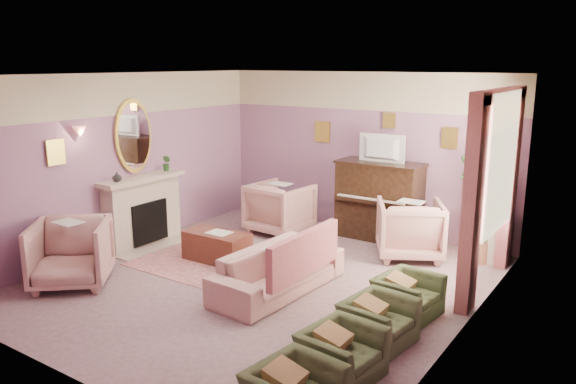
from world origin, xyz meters
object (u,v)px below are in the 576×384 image
Objects in this scene: coffee_table at (217,247)px; floral_armchair_right at (410,226)px; sofa at (278,262)px; floral_armchair_front at (70,250)px; olive_chair_c at (379,315)px; piano at (379,201)px; olive_chair_d at (408,289)px; side_table at (491,238)px; olive_chair_b at (342,346)px; floral_armchair_left at (280,205)px; television at (380,146)px.

coffee_table is 1.00× the size of floral_armchair_right.
floral_armchair_front reaches higher than sofa.
piano is at bearing 115.09° from olive_chair_c.
olive_chair_d is 2.55m from side_table.
olive_chair_b is at bearing -94.11° from side_table.
olive_chair_c is 1.07× the size of side_table.
olive_chair_c is at bearing -40.57° from floral_armchair_left.
piano is 1.75× the size of television.
floral_armchair_right is at bearing 37.47° from coffee_table.
piano is at bearing 23.17° from floral_armchair_left.
floral_armchair_front is 1.33× the size of olive_chair_c.
floral_armchair_front is 1.33× the size of olive_chair_d.
piano is 2.86m from sofa.
sofa is 2.68× the size of olive_chair_d.
coffee_table is 1.33× the size of olive_chair_b.
sofa reaches higher than olive_chair_c.
piano reaches higher than side_table.
coffee_table is 3.28m from olive_chair_c.
olive_chair_c is at bearing -95.11° from side_table.
television is 1.07× the size of olive_chair_b.
side_table is at bearing 85.89° from olive_chair_b.
floral_armchair_right reaches higher than side_table.
piano is 0.70× the size of sofa.
sofa is 2.02× the size of floral_armchair_right.
coffee_table is at bearing -142.53° from floral_armchair_right.
television is at bearing 145.19° from floral_armchair_right.
olive_chair_c is 0.82m from olive_chair_d.
sofa is at bearing -55.67° from floral_armchair_left.
olive_chair_b is 1.64m from olive_chair_d.
floral_armchair_right is 1.00× the size of floral_armchair_front.
floral_armchair_left reaches higher than olive_chair_b.
olive_chair_b is (3.17, -3.54, -0.17)m from floral_armchair_left.
piano is 4.52m from olive_chair_b.
olive_chair_b is 4.19m from side_table.
piano reaches higher than olive_chair_d.
olive_chair_b is at bearing -29.87° from coffee_table.
piano is 1.73m from floral_armchair_left.
television reaches higher than olive_chair_d.
olive_chair_c is at bearing -17.84° from sofa.
floral_armchair_left is 1.33× the size of olive_chair_d.
piano is 1.87× the size of olive_chair_c.
olive_chair_c is at bearing 11.54° from floral_armchair_front.
television is 3.25m from olive_chair_d.
floral_armchair_front is at bearing -118.61° from coffee_table.
piano reaches higher than floral_armchair_front.
floral_armchair_right is at bearing 67.90° from sofa.
sofa is at bearing -92.00° from piano.
floral_armchair_left is at bearing -169.59° from side_table.
floral_armchair_left is 1.42× the size of side_table.
floral_armchair_right and floral_armchair_front have the same top height.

